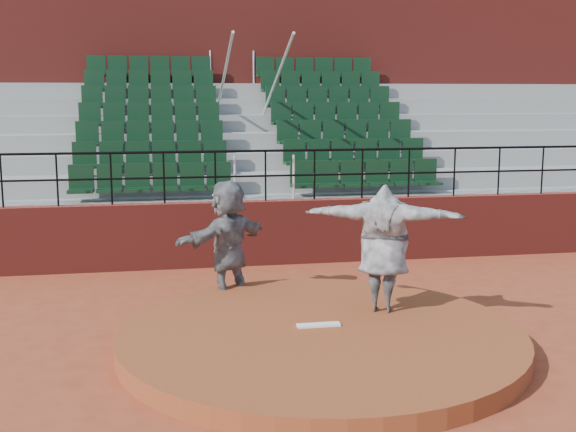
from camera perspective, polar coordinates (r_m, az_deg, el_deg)
The scene contains 9 objects.
ground at distance 10.00m, azimuth 2.61°, elevation -10.30°, with size 90.00×90.00×0.00m, color #943B21.
pitchers_mound at distance 9.95m, azimuth 2.62°, elevation -9.63°, with size 5.50×5.50×0.25m, color brown.
pitching_rubber at distance 10.05m, azimuth 2.43°, elevation -8.60°, with size 0.60×0.15×0.03m, color white.
boundary_wall at distance 14.58m, azimuth -1.76°, elevation -1.31°, with size 24.00×0.30×1.30m, color maroon.
wall_railing at distance 14.38m, azimuth -1.79°, elevation 4.10°, with size 24.04×0.05×1.03m.
seating_deck at distance 18.04m, azimuth -3.51°, elevation 3.31°, with size 24.00×5.97×4.63m.
press_box_facade at distance 21.86m, azimuth -4.83°, elevation 9.92°, with size 24.00×3.00×7.10m, color maroon.
pitcher at distance 10.61m, azimuth 7.55°, elevation -2.53°, with size 2.30×0.63×1.88m, color black.
fielder at distance 11.92m, azimuth -4.75°, elevation -1.99°, with size 1.89×0.60×2.03m, color black.
Camera 1 is at (-2.13, -9.16, 3.39)m, focal length 45.00 mm.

